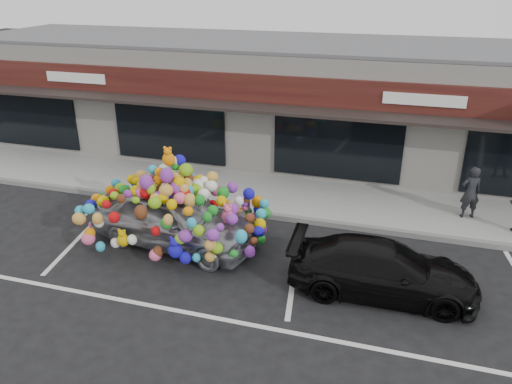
% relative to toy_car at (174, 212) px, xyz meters
% --- Properties ---
extents(ground, '(90.00, 90.00, 0.00)m').
position_rel_toy_car_xyz_m(ground, '(0.49, -0.36, -0.94)').
color(ground, black).
rests_on(ground, ground).
extents(shop_building, '(24.00, 7.20, 4.31)m').
position_rel_toy_car_xyz_m(shop_building, '(0.49, 8.08, 1.22)').
color(shop_building, white).
rests_on(shop_building, ground).
extents(sidewalk, '(26.00, 3.00, 0.15)m').
position_rel_toy_car_xyz_m(sidewalk, '(0.49, 3.64, -0.87)').
color(sidewalk, gray).
rests_on(sidewalk, ground).
extents(kerb, '(26.00, 0.18, 0.16)m').
position_rel_toy_car_xyz_m(kerb, '(0.49, 2.14, -0.87)').
color(kerb, slate).
rests_on(kerb, ground).
extents(parking_stripe_left, '(0.73, 4.37, 0.01)m').
position_rel_toy_car_xyz_m(parking_stripe_left, '(-2.71, -0.16, -0.94)').
color(parking_stripe_left, silver).
rests_on(parking_stripe_left, ground).
extents(parking_stripe_mid, '(0.73, 4.37, 0.01)m').
position_rel_toy_car_xyz_m(parking_stripe_mid, '(3.29, -0.16, -0.94)').
color(parking_stripe_mid, silver).
rests_on(parking_stripe_mid, ground).
extents(lane_line, '(14.00, 0.12, 0.01)m').
position_rel_toy_car_xyz_m(lane_line, '(2.49, -2.66, -0.94)').
color(lane_line, silver).
rests_on(lane_line, ground).
extents(toy_car, '(3.23, 5.02, 2.78)m').
position_rel_toy_car_xyz_m(toy_car, '(0.00, 0.00, 0.00)').
color(toy_car, '#B4B7C0').
rests_on(toy_car, ground).
extents(black_sedan, '(1.81, 4.21, 1.21)m').
position_rel_toy_car_xyz_m(black_sedan, '(5.37, -0.73, -0.34)').
color(black_sedan, black).
rests_on(black_sedan, ground).
extents(pedestrian_a, '(0.65, 0.52, 1.55)m').
position_rel_toy_car_xyz_m(pedestrian_a, '(7.52, 3.55, -0.02)').
color(pedestrian_a, black).
rests_on(pedestrian_a, sidewalk).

